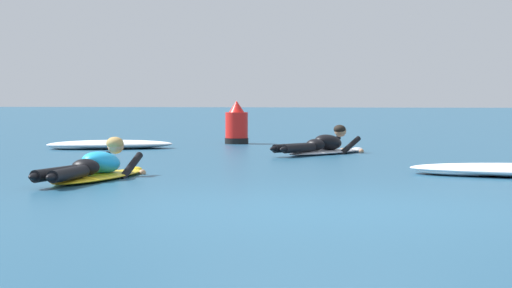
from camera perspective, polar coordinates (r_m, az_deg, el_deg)
ground_plane at (r=18.54m, az=5.98°, el=-0.25°), size 120.00×120.00×0.00m
surfer_near at (r=11.73m, az=-9.39°, el=-1.41°), size 0.84×2.65×0.55m
surfer_far at (r=16.61m, az=3.95°, el=-0.12°), size 1.61×2.25×0.55m
whitewater_mid_right at (r=18.45m, az=-8.55°, el=-0.04°), size 2.52×1.61×0.17m
channel_marker_buoy at (r=20.12m, az=-1.15°, el=1.00°), size 0.49×0.49×0.89m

